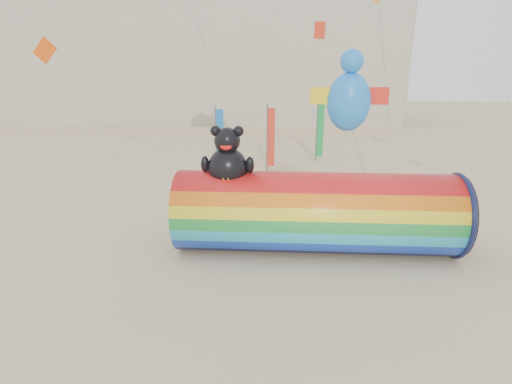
# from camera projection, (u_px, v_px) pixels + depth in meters

# --- Properties ---
(ground) EXTENTS (160.00, 160.00, 0.00)m
(ground) POSITION_uv_depth(u_px,v_px,m) (243.00, 253.00, 17.74)
(ground) COLOR #CCB58C
(ground) RESTS_ON ground
(hotel_building) EXTENTS (60.40, 15.40, 20.60)m
(hotel_building) POSITION_uv_depth(u_px,v_px,m) (190.00, 49.00, 58.99)
(hotel_building) COLOR #B7AD99
(hotel_building) RESTS_ON ground
(windsock_assembly) EXTENTS (12.27, 3.74, 5.66)m
(windsock_assembly) POSITION_uv_depth(u_px,v_px,m) (316.00, 210.00, 17.58)
(windsock_assembly) COLOR red
(windsock_assembly) RESTS_ON ground
(kite_handler) EXTENTS (0.77, 0.73, 1.78)m
(kite_handler) POSITION_uv_depth(u_px,v_px,m) (413.00, 220.00, 19.20)
(kite_handler) COLOR slate
(kite_handler) RESTS_ON ground
(fabric_bundle) EXTENTS (2.62, 1.35, 0.41)m
(fabric_bundle) POSITION_uv_depth(u_px,v_px,m) (441.00, 242.00, 18.46)
(fabric_bundle) COLOR #35090A
(fabric_bundle) RESTS_ON ground
(festival_banners) EXTENTS (8.56, 4.76, 5.20)m
(festival_banners) POSITION_uv_depth(u_px,v_px,m) (272.00, 136.00, 31.58)
(festival_banners) COLOR #59595E
(festival_banners) RESTS_ON ground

